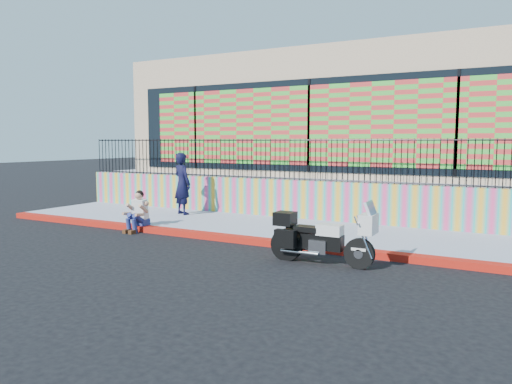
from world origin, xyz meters
The scene contains 10 objects.
ground centered at (0.00, 0.00, 0.00)m, with size 90.00×90.00×0.00m, color black.
red_curb centered at (0.00, 0.00, 0.07)m, with size 16.00×0.30×0.15m, color #A2110B.
sidewalk centered at (0.00, 1.65, 0.07)m, with size 16.00×3.00×0.15m, color #8D94A9.
mural_wall centered at (0.00, 3.25, 0.70)m, with size 16.00×0.20×1.10m, color #E93D7D.
metal_fence centered at (0.00, 3.25, 1.85)m, with size 15.80×0.04×1.20m, color black, non-canonical shape.
elevated_platform centered at (0.00, 8.35, 0.62)m, with size 16.00×10.00×1.25m, color #8D94A9.
storefront_building centered at (0.00, 8.13, 3.25)m, with size 14.00×8.06×4.00m.
police_motorcycle centered at (2.44, -1.02, 0.54)m, with size 2.08×0.69×1.29m.
police_officer centered at (-3.34, 2.20, 1.09)m, with size 0.69×0.45×1.88m, color black.
seated_man centered at (-3.07, -0.13, 0.45)m, with size 0.54×0.71×1.06m.
Camera 1 is at (5.96, -9.96, 2.39)m, focal length 35.00 mm.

